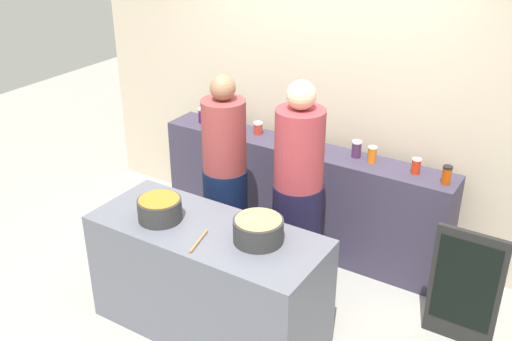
{
  "coord_description": "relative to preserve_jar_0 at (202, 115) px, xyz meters",
  "views": [
    {
      "loc": [
        2.17,
        -3.11,
        3.05
      ],
      "look_at": [
        0.0,
        0.35,
        1.05
      ],
      "focal_mm": 41.93,
      "sensor_mm": 36.0,
      "label": 1
    }
  ],
  "objects": [
    {
      "name": "preserve_jar_1",
      "position": [
        0.15,
        0.03,
        -0.01
      ],
      "size": [
        0.08,
        0.08,
        0.13
      ],
      "color": "#572358",
      "rests_on": "display_shelf"
    },
    {
      "name": "chalkboard_sign",
      "position": [
        2.68,
        -0.55,
        -0.58
      ],
      "size": [
        0.5,
        0.05,
        0.91
      ],
      "color": "black",
      "rests_on": "ground"
    },
    {
      "name": "cooking_pot_center",
      "position": [
        1.46,
        -1.35,
        -0.08
      ],
      "size": [
        0.34,
        0.34,
        0.17
      ],
      "color": "#2D2D2D",
      "rests_on": "prep_table"
    },
    {
      "name": "cook_in_cap",
      "position": [
        1.4,
        -0.68,
        -0.22
      ],
      "size": [
        0.38,
        0.38,
        1.8
      ],
      "color": "black",
      "rests_on": "ground"
    },
    {
      "name": "prep_table",
      "position": [
        1.07,
        -1.41,
        -0.6
      ],
      "size": [
        1.7,
        0.7,
        0.87
      ],
      "primitive_type": "cube",
      "color": "#555863",
      "rests_on": "ground"
    },
    {
      "name": "cooking_pot_left",
      "position": [
        0.72,
        -1.48,
        -0.09
      ],
      "size": [
        0.31,
        0.31,
        0.16
      ],
      "color": "#2D2D2D",
      "rests_on": "prep_table"
    },
    {
      "name": "wooden_spoon",
      "position": [
        1.13,
        -1.57,
        -0.16
      ],
      "size": [
        0.08,
        0.28,
        0.02
      ],
      "primitive_type": "cylinder",
      "rotation": [
        1.57,
        0.0,
        0.23
      ],
      "color": "#9E703D",
      "rests_on": "prep_table"
    },
    {
      "name": "cook_with_tongs",
      "position": [
        0.75,
        -0.71,
        -0.25
      ],
      "size": [
        0.36,
        0.36,
        1.74
      ],
      "color": "#0C1737",
      "rests_on": "ground"
    },
    {
      "name": "storefront_wall",
      "position": [
        1.07,
        0.34,
        0.46
      ],
      "size": [
        4.8,
        0.12,
        3.0
      ],
      "primitive_type": "cube",
      "color": "#BFAF96",
      "rests_on": "ground"
    },
    {
      "name": "preserve_jar_3",
      "position": [
        1.03,
        0.0,
        -0.0
      ],
      "size": [
        0.08,
        0.08,
        0.13
      ],
      "color": "olive",
      "rests_on": "display_shelf"
    },
    {
      "name": "preserve_jar_5",
      "position": [
        1.24,
        -0.02,
        -0.01
      ],
      "size": [
        0.09,
        0.09,
        0.11
      ],
      "color": "olive",
      "rests_on": "display_shelf"
    },
    {
      "name": "preserve_jar_7",
      "position": [
        1.7,
        0.01,
        -0.0
      ],
      "size": [
        0.07,
        0.07,
        0.14
      ],
      "color": "#D06313",
      "rests_on": "display_shelf"
    },
    {
      "name": "preserve_jar_2",
      "position": [
        0.6,
        0.04,
        -0.02
      ],
      "size": [
        0.08,
        0.08,
        0.11
      ],
      "color": "#B53023",
      "rests_on": "display_shelf"
    },
    {
      "name": "preserve_jar_0",
      "position": [
        0.0,
        0.0,
        0.0
      ],
      "size": [
        0.08,
        0.08,
        0.14
      ],
      "color": "#450F46",
      "rests_on": "display_shelf"
    },
    {
      "name": "preserve_jar_8",
      "position": [
        2.07,
        0.01,
        -0.01
      ],
      "size": [
        0.07,
        0.07,
        0.13
      ],
      "color": "red",
      "rests_on": "display_shelf"
    },
    {
      "name": "preserve_jar_6",
      "position": [
        1.55,
        0.05,
        0.0
      ],
      "size": [
        0.08,
        0.08,
        0.14
      ],
      "color": "#412646",
      "rests_on": "display_shelf"
    },
    {
      "name": "preserve_jar_9",
      "position": [
        2.33,
        -0.04,
        0.0
      ],
      "size": [
        0.07,
        0.07,
        0.15
      ],
      "color": "#A73B0A",
      "rests_on": "display_shelf"
    },
    {
      "name": "display_shelf",
      "position": [
        1.07,
        -0.01,
        -0.56
      ],
      "size": [
        2.7,
        0.36,
        0.97
      ],
      "primitive_type": "cube",
      "color": "#353043",
      "rests_on": "ground"
    },
    {
      "name": "ground",
      "position": [
        1.07,
        -1.11,
        -1.04
      ],
      "size": [
        12.0,
        12.0,
        0.0
      ],
      "primitive_type": "plane",
      "color": "gray"
    },
    {
      "name": "preserve_jar_4",
      "position": [
        1.14,
        -0.07,
        -0.02
      ],
      "size": [
        0.09,
        0.09,
        0.11
      ],
      "color": "#994D1B",
      "rests_on": "display_shelf"
    }
  ]
}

